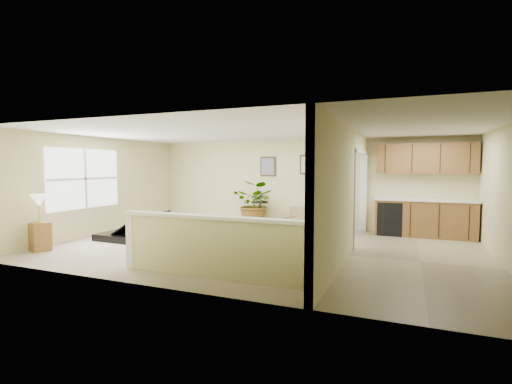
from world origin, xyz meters
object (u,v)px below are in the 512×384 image
at_px(palm_plant, 255,204).
at_px(small_plant, 345,226).
at_px(lamp_stand, 40,227).
at_px(loveseat, 307,219).
at_px(accent_table, 260,210).
at_px(piano, 139,213).
at_px(piano_bench, 182,235).

relative_size(palm_plant, small_plant, 2.34).
bearing_deg(small_plant, lamp_stand, -143.55).
relative_size(loveseat, lamp_stand, 1.36).
bearing_deg(palm_plant, lamp_stand, -122.28).
distance_m(loveseat, accent_table, 1.45).
bearing_deg(loveseat, accent_table, -168.05).
distance_m(piano, small_plant, 5.16).
xyz_separation_m(piano_bench, loveseat, (2.07, 2.95, 0.08)).
relative_size(palm_plant, lamp_stand, 1.14).
height_order(loveseat, lamp_stand, lamp_stand).
bearing_deg(lamp_stand, piano, 64.25).
relative_size(piano, loveseat, 1.20).
xyz_separation_m(piano, small_plant, (4.66, 2.19, -0.37)).
relative_size(piano, lamp_stand, 1.63).
distance_m(piano, accent_table, 3.44).
distance_m(piano_bench, loveseat, 3.61).
xyz_separation_m(piano_bench, small_plant, (3.17, 2.57, 0.02)).
xyz_separation_m(loveseat, palm_plant, (-1.57, 0.12, 0.36)).
xyz_separation_m(loveseat, small_plant, (1.10, -0.39, -0.06)).
xyz_separation_m(piano_bench, palm_plant, (0.50, 3.07, 0.44)).
bearing_deg(accent_table, loveseat, -5.08).
bearing_deg(loveseat, small_plant, -2.30).
distance_m(accent_table, palm_plant, 0.24).
distance_m(loveseat, small_plant, 1.17).
height_order(palm_plant, small_plant, palm_plant).
distance_m(palm_plant, small_plant, 2.75).
bearing_deg(palm_plant, piano, -126.48).
height_order(loveseat, accent_table, loveseat).
height_order(small_plant, lamp_stand, lamp_stand).
height_order(accent_table, palm_plant, palm_plant).
relative_size(piano_bench, accent_table, 0.92).
relative_size(accent_table, lamp_stand, 0.62).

